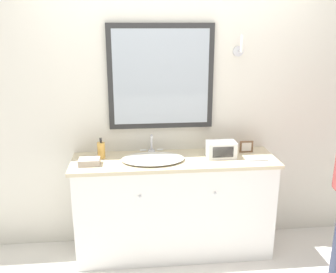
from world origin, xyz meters
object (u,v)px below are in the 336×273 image
appliance_box (221,149)px  picture_frame (246,147)px  soap_bottle (101,150)px  sink_basin (153,158)px

appliance_box → picture_frame: (0.25, 0.10, -0.02)m
picture_frame → soap_bottle: bearing=-179.1°
sink_basin → appliance_box: sink_basin is taller
sink_basin → soap_bottle: 0.45m
appliance_box → picture_frame: 0.27m
sink_basin → picture_frame: (0.84, 0.12, 0.03)m
soap_bottle → picture_frame: bearing=0.9°
sink_basin → soap_bottle: bearing=166.6°
sink_basin → soap_bottle: (-0.43, 0.10, 0.05)m
picture_frame → appliance_box: bearing=-158.6°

